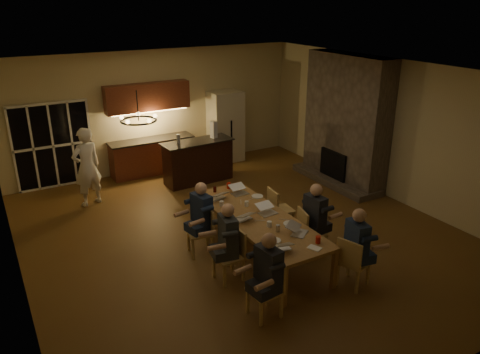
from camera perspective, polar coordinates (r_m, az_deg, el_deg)
The scene contains 44 objects.
floor at distance 9.48m, azimuth 0.05°, elevation -6.93°, with size 9.00×9.00×0.00m, color brown.
back_wall at distance 12.80m, azimuth -10.19°, elevation 7.95°, with size 8.00×0.04×3.20m, color #CABF8F.
left_wall at distance 7.79m, azimuth -26.56°, elevation -2.78°, with size 0.04×9.00×3.20m, color #CABF8F.
right_wall at distance 11.30m, azimuth 18.09°, elevation 5.46°, with size 0.04×9.00×3.20m, color #CABF8F.
ceiling at distance 8.45m, azimuth 0.05°, elevation 12.71°, with size 8.00×9.00×0.04m, color white.
french_doors at distance 12.29m, azimuth -21.83°, elevation 3.52°, with size 1.86×0.08×2.10m, color black.
fireplace at distance 11.89m, azimuth 12.81°, elevation 6.73°, with size 0.58×2.50×3.20m, color #61564C.
kitchenette at distance 12.51m, azimuth -10.85°, elevation 5.70°, with size 2.24×0.68×2.40m, color brown, non-canonical shape.
refrigerator at distance 13.36m, azimuth -1.78°, elevation 6.18°, with size 0.90×0.68×2.00m, color beige.
dining_table at distance 8.64m, azimuth 2.19°, elevation -7.10°, with size 1.10×3.22×0.75m, color #A97643.
bar_island at distance 11.93m, azimuth -5.14°, elevation 1.91°, with size 1.80×0.68×1.08m, color black.
chair_left_near at distance 7.06m, azimuth 3.03°, elevation -13.58°, with size 0.44×0.44×0.89m, color tan, non-canonical shape.
chair_left_mid at distance 7.86m, azimuth -1.43°, elevation -9.60°, with size 0.44×0.44×0.89m, color tan, non-canonical shape.
chair_left_far at distance 8.63m, azimuth -4.90°, elevation -6.67°, with size 0.44×0.44×0.89m, color tan, non-canonical shape.
chair_right_near at distance 7.94m, azimuth 13.72°, elevation -9.94°, with size 0.44×0.44×0.89m, color tan, non-canonical shape.
chair_right_mid at distance 8.71m, azimuth 8.80°, elevation -6.58°, with size 0.44×0.44×0.89m, color tan, non-canonical shape.
chair_right_far at distance 9.51m, azimuth 5.04°, elevation -3.92°, with size 0.44×0.44×0.89m, color tan, non-canonical shape.
person_left_near at distance 6.92m, azimuth 3.45°, elevation -11.96°, with size 0.60×0.60×1.38m, color #22262C, non-canonical shape.
person_right_near at distance 7.82m, azimuth 13.96°, elevation -8.40°, with size 0.60×0.60×1.38m, color #1D2849, non-canonical shape.
person_left_mid at distance 7.76m, azimuth -1.45°, elevation -7.94°, with size 0.60×0.60×1.38m, color #32373B, non-canonical shape.
person_right_mid at distance 8.60m, azimuth 9.06°, elevation -5.13°, with size 0.60×0.60×1.38m, color #22262C, non-canonical shape.
person_left_far at distance 8.59m, azimuth -4.66°, elevation -4.97°, with size 0.60×0.60×1.38m, color #1D2849, non-canonical shape.
standing_person at distance 10.98m, azimuth -18.16°, elevation 1.18°, with size 0.66×0.43×1.81m, color white.
chandelier at distance 7.12m, azimuth -12.26°, elevation 6.75°, with size 0.54×0.54×0.03m, color black.
laptop_a at distance 7.43m, azimuth 4.88°, elevation -7.91°, with size 0.32×0.28×0.23m, color silver, non-canonical shape.
laptop_b at distance 7.90m, azimuth 7.29°, elevation -6.15°, with size 0.32×0.28×0.23m, color silver, non-canonical shape.
laptop_c at distance 8.33m, azimuth 0.23°, elevation -4.46°, with size 0.32×0.28×0.23m, color silver, non-canonical shape.
laptop_d at distance 8.54m, azimuth 3.43°, elevation -3.79°, with size 0.32×0.28×0.23m, color silver, non-canonical shape.
laptop_e at distance 9.17m, azimuth -2.91°, elevation -1.97°, with size 0.32×0.28×0.23m, color silver, non-canonical shape.
laptop_f at distance 9.36m, azimuth -0.00°, elevation -1.45°, with size 0.32×0.28×0.23m, color silver, non-canonical shape.
mug_front at distance 8.11m, azimuth 3.58°, elevation -5.74°, with size 0.09×0.09×0.10m, color white.
mug_mid at distance 8.86m, azimuth 0.81°, elevation -3.26°, with size 0.08×0.08×0.10m, color white.
mug_back at distance 8.86m, azimuth -2.25°, elevation -3.25°, with size 0.09×0.09×0.10m, color white.
redcup_near at distance 7.69m, azimuth 9.49°, elevation -7.54°, with size 0.08×0.08×0.12m, color #B2180B.
redcup_mid at distance 8.57m, azimuth -1.94°, elevation -4.08°, with size 0.10×0.10×0.12m, color #B2180B.
redcup_far at distance 9.66m, azimuth -1.38°, elevation -1.05°, with size 0.08×0.08×0.12m, color #B2180B.
can_silver at distance 7.96m, azimuth 4.64°, elevation -6.24°, with size 0.07×0.07×0.12m, color #B2B2B7.
can_cola at distance 9.49m, azimuth -3.09°, elevation -1.50°, with size 0.06×0.06×0.12m, color #3F0F0C.
plate_near at distance 8.24m, azimuth 6.14°, elevation -5.69°, with size 0.24×0.24×0.02m, color white.
plate_left at distance 7.68m, azimuth 4.20°, elevation -7.73°, with size 0.22×0.22×0.02m, color white.
plate_far at distance 9.28m, azimuth 2.13°, elevation -2.36°, with size 0.23×0.23×0.02m, color white.
notepad at distance 7.55m, azimuth 9.07°, elevation -8.53°, with size 0.15×0.21×0.01m, color white.
bar_bottle at distance 11.56m, azimuth -7.53°, elevation 4.61°, with size 0.09×0.09×0.24m, color #99999E.
bar_blender at distance 11.95m, azimuth -3.22°, elevation 5.79°, with size 0.14×0.14×0.43m, color silver.
Camera 1 is at (-4.17, -7.24, 4.48)m, focal length 35.00 mm.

